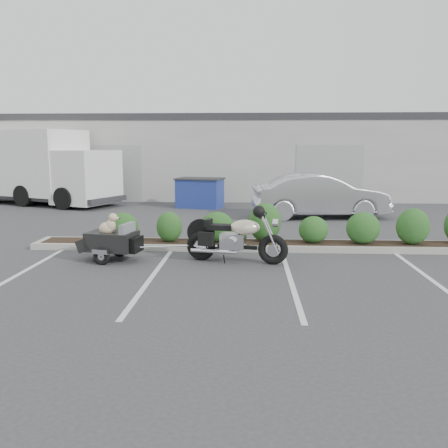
{
  "coord_description": "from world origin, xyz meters",
  "views": [
    {
      "loc": [
        0.38,
        -9.49,
        2.53
      ],
      "look_at": [
        -0.18,
        1.34,
        0.75
      ],
      "focal_mm": 38.0,
      "sensor_mm": 36.0,
      "label": 1
    }
  ],
  "objects_px": {
    "pet_trailer": "(112,240)",
    "delivery_truck": "(45,169)",
    "sedan": "(320,196)",
    "dumpster": "(200,193)",
    "motorcycle": "(236,239)"
  },
  "relations": [
    {
      "from": "pet_trailer",
      "to": "delivery_truck",
      "type": "relative_size",
      "value": 0.25
    },
    {
      "from": "pet_trailer",
      "to": "delivery_truck",
      "type": "xyz_separation_m",
      "value": [
        -5.92,
        10.28,
        1.09
      ]
    },
    {
      "from": "motorcycle",
      "to": "dumpster",
      "type": "distance_m",
      "value": 9.62
    },
    {
      "from": "pet_trailer",
      "to": "motorcycle",
      "type": "bearing_deg",
      "value": 10.69
    },
    {
      "from": "dumpster",
      "to": "pet_trailer",
      "type": "bearing_deg",
      "value": -83.66
    },
    {
      "from": "motorcycle",
      "to": "pet_trailer",
      "type": "height_order",
      "value": "motorcycle"
    },
    {
      "from": "sedan",
      "to": "dumpster",
      "type": "distance_m",
      "value": 5.3
    },
    {
      "from": "pet_trailer",
      "to": "sedan",
      "type": "relative_size",
      "value": 0.39
    },
    {
      "from": "sedan",
      "to": "delivery_truck",
      "type": "height_order",
      "value": "delivery_truck"
    },
    {
      "from": "sedan",
      "to": "dumpster",
      "type": "bearing_deg",
      "value": 54.07
    },
    {
      "from": "pet_trailer",
      "to": "sedan",
      "type": "bearing_deg",
      "value": 61.63
    },
    {
      "from": "sedan",
      "to": "delivery_truck",
      "type": "xyz_separation_m",
      "value": [
        -11.52,
        3.51,
        0.76
      ]
    },
    {
      "from": "dumpster",
      "to": "delivery_truck",
      "type": "height_order",
      "value": "delivery_truck"
    },
    {
      "from": "pet_trailer",
      "to": "sedan",
      "type": "distance_m",
      "value": 8.79
    },
    {
      "from": "sedan",
      "to": "delivery_truck",
      "type": "distance_m",
      "value": 12.06
    }
  ]
}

